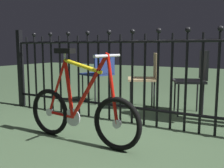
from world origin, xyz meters
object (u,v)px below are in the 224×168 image
(bicycle, at_px, (80,111))
(chair_navy, at_px, (100,72))
(chair_tan, at_px, (148,75))
(chair_charcoal, at_px, (195,76))

(bicycle, relative_size, chair_navy, 1.62)
(chair_navy, relative_size, chair_tan, 0.97)
(chair_tan, relative_size, chair_charcoal, 0.95)
(chair_charcoal, bearing_deg, bicycle, -113.45)
(bicycle, distance_m, chair_tan, 1.63)
(chair_navy, bearing_deg, chair_tan, -1.82)
(chair_navy, relative_size, chair_charcoal, 0.93)
(chair_tan, xyz_separation_m, chair_charcoal, (0.68, 0.03, 0.02))
(bicycle, relative_size, chair_tan, 1.58)
(bicycle, xyz_separation_m, chair_navy, (-0.83, 1.65, 0.21))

